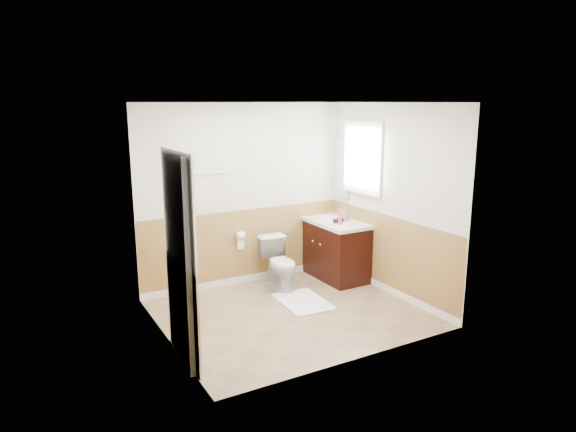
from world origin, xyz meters
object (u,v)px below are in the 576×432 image
bath_mat (303,302)px  soap_dispenser (345,214)px  lotion_bottle (340,217)px  toilet (280,263)px  vanity_cabinet (334,250)px

bath_mat → soap_dispenser: bearing=27.9°
soap_dispenser → lotion_bottle: bearing=-141.2°
bath_mat → lotion_bottle: 1.30m
toilet → vanity_cabinet: bearing=5.5°
bath_mat → vanity_cabinet: size_ratio=0.73×
toilet → soap_dispenser: (1.03, -0.07, 0.59)m
bath_mat → lotion_bottle: size_ratio=3.64×
toilet → soap_dispenser: 1.19m
bath_mat → soap_dispenser: soap_dispenser is taller
vanity_cabinet → lotion_bottle: (-0.10, -0.28, 0.56)m
vanity_cabinet → soap_dispenser: 0.56m
bath_mat → lotion_bottle: lotion_bottle is taller
lotion_bottle → soap_dispenser: bearing=38.8°
bath_mat → vanity_cabinet: bearing=35.3°
bath_mat → lotion_bottle: (0.81, 0.37, 0.95)m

